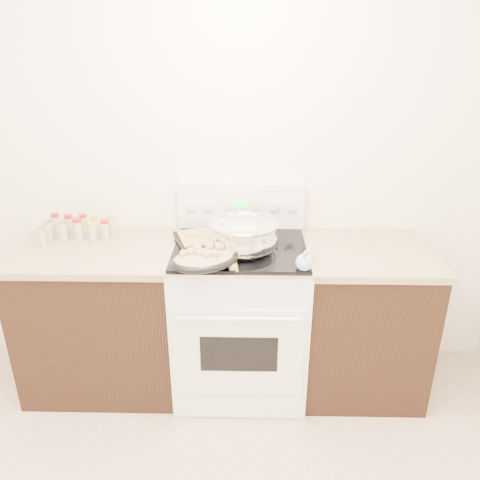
{
  "coord_description": "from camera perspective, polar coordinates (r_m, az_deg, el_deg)",
  "views": [
    {
      "loc": [
        0.4,
        -0.99,
        2.01
      ],
      "look_at": [
        0.35,
        1.37,
        1.0
      ],
      "focal_mm": 35.0,
      "sensor_mm": 36.0,
      "label": 1
    }
  ],
  "objects": [
    {
      "name": "room_shell",
      "position": [
        1.11,
        -20.06,
        5.66
      ],
      "size": [
        4.1,
        3.6,
        2.75
      ],
      "color": "white",
      "rests_on": "ground"
    },
    {
      "name": "counter_left",
      "position": [
        3.01,
        -16.2,
        -8.88
      ],
      "size": [
        0.93,
        0.67,
        0.92
      ],
      "color": "black",
      "rests_on": "ground"
    },
    {
      "name": "counter_right",
      "position": [
        2.95,
        14.53,
        -9.3
      ],
      "size": [
        0.73,
        0.67,
        0.92
      ],
      "color": "black",
      "rests_on": "ground"
    },
    {
      "name": "kitchen_range",
      "position": [
        2.85,
        0.02,
        -9.01
      ],
      "size": [
        0.78,
        0.73,
        1.22
      ],
      "color": "white",
      "rests_on": "ground"
    },
    {
      "name": "mixing_bowl",
      "position": [
        2.54,
        0.47,
        0.45
      ],
      "size": [
        0.49,
        0.49,
        0.22
      ],
      "color": "silver",
      "rests_on": "kitchen_range"
    },
    {
      "name": "roasting_pan",
      "position": [
        2.37,
        -4.43,
        -2.33
      ],
      "size": [
        0.42,
        0.36,
        0.11
      ],
      "color": "black",
      "rests_on": "kitchen_range"
    },
    {
      "name": "baking_sheet",
      "position": [
        2.71,
        -3.35,
        0.38
      ],
      "size": [
        0.47,
        0.4,
        0.06
      ],
      "color": "black",
      "rests_on": "kitchen_range"
    },
    {
      "name": "wooden_spoon",
      "position": [
        2.4,
        -0.77,
        -2.92
      ],
      "size": [
        0.05,
        0.29,
        0.04
      ],
      "color": "tan",
      "rests_on": "kitchen_range"
    },
    {
      "name": "blue_ladle",
      "position": [
        2.39,
        7.9,
        -2.58
      ],
      "size": [
        0.13,
        0.29,
        0.11
      ],
      "color": "#83B3C4",
      "rests_on": "kitchen_range"
    },
    {
      "name": "spice_jars",
      "position": [
        2.95,
        -19.34,
        1.42
      ],
      "size": [
        0.4,
        0.24,
        0.13
      ],
      "color": "#BFB28C",
      "rests_on": "counter_left"
    }
  ]
}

